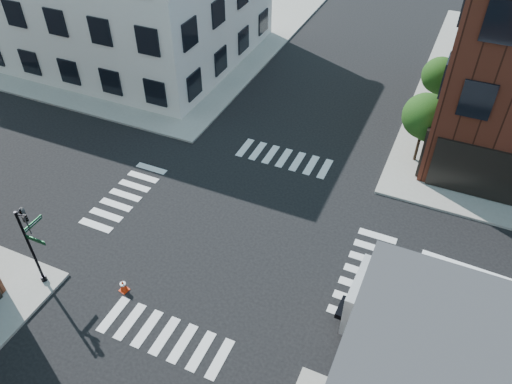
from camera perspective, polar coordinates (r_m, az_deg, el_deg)
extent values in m
plane|color=black|center=(26.55, -2.40, -4.45)|extent=(120.00, 120.00, 0.00)
cube|color=gray|center=(51.38, -13.88, 18.39)|extent=(30.00, 30.00, 0.15)
cylinder|color=black|center=(32.09, 17.89, 4.62)|extent=(0.18, 0.18, 1.47)
cylinder|color=black|center=(31.68, 18.16, 5.69)|extent=(0.12, 0.12, 1.47)
sphere|color=#11330E|center=(30.79, 18.80, 8.23)|extent=(2.69, 2.69, 2.69)
sphere|color=#11330E|center=(30.98, 19.01, 7.18)|extent=(1.85, 1.85, 1.85)
cylinder|color=black|center=(37.23, 19.53, 9.47)|extent=(0.18, 0.18, 1.33)
cylinder|color=black|center=(36.92, 19.76, 10.35)|extent=(0.12, 0.12, 1.33)
sphere|color=#11330E|center=(36.22, 20.30, 12.40)|extent=(2.43, 2.43, 2.43)
sphere|color=#11330E|center=(36.35, 20.49, 11.55)|extent=(1.67, 1.67, 1.67)
cylinder|color=black|center=(24.66, -24.31, -5.99)|extent=(0.12, 0.12, 4.60)
cylinder|color=black|center=(26.04, -23.10, -9.02)|extent=(0.28, 0.28, 0.30)
cube|color=#053819|center=(23.74, -23.92, -5.03)|extent=(1.10, 0.03, 0.22)
cube|color=#053819|center=(24.16, -24.15, -3.36)|extent=(0.03, 1.10, 0.22)
imported|color=black|center=(23.42, -24.60, -3.43)|extent=(0.22, 0.18, 1.10)
imported|color=black|center=(23.82, -24.96, -2.72)|extent=(0.18, 0.22, 1.10)
cube|color=silver|center=(21.64, 25.38, -14.53)|extent=(6.72, 3.12, 3.53)
cube|color=maroon|center=(20.76, 24.91, -17.61)|extent=(2.51, 0.14, 0.80)
cube|color=maroon|center=(22.57, 25.81, -11.70)|extent=(2.51, 0.14, 0.80)
cube|color=#B6B6B8|center=(21.90, 13.79, -12.22)|extent=(2.39, 2.83, 2.28)
cube|color=black|center=(21.67, 11.19, -10.68)|extent=(0.20, 2.17, 1.03)
cube|color=black|center=(22.91, 20.65, -16.24)|extent=(9.16, 1.51, 0.28)
cylinder|color=black|center=(22.16, 12.40, -16.36)|extent=(1.16, 0.45, 1.14)
cylinder|color=black|center=(23.58, 14.13, -11.83)|extent=(1.16, 0.45, 1.14)
cylinder|color=black|center=(22.34, 23.03, -19.45)|extent=(1.16, 0.45, 1.14)
cylinder|color=black|center=(23.75, 23.90, -14.72)|extent=(1.16, 0.45, 1.14)
cube|color=red|center=(24.71, -14.82, -10.77)|extent=(0.46, 0.46, 0.04)
cone|color=red|center=(24.45, -14.95, -10.28)|extent=(0.44, 0.44, 0.72)
cylinder|color=white|center=(24.37, -14.99, -10.12)|extent=(0.28, 0.28, 0.08)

